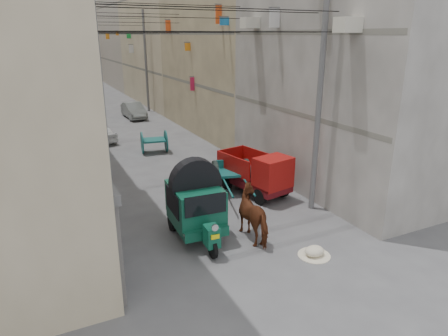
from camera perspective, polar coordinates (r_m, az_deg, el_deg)
building_row_right at (r=41.15m, az=-7.46°, el=18.85°), size 8.00×62.00×14.00m
end_cap_building at (r=71.03m, az=-22.71°, el=17.49°), size 22.00×10.00×13.00m
shutters_left at (r=15.95m, az=-19.88°, el=0.52°), size 0.18×14.40×2.88m
signboards at (r=27.14m, az=-14.92°, el=12.23°), size 8.22×40.52×5.67m
utility_poles at (r=22.56m, az=-12.57°, el=12.70°), size 7.40×22.20×8.00m
overhead_cables at (r=19.95m, az=-11.25°, el=20.05°), size 7.40×22.52×1.12m
auto_rickshaw at (r=12.50m, az=-4.05°, el=-4.92°), size 1.70×2.83×1.97m
tonga_cart at (r=16.06m, az=1.00°, el=-1.15°), size 1.91×3.24×1.38m
mini_truck at (r=15.81m, az=5.17°, el=-1.09°), size 1.98×3.32×1.74m
second_cart at (r=21.97m, az=-9.95°, el=3.79°), size 1.53×1.40×1.20m
feed_sack at (r=12.13m, az=12.78°, el=-11.50°), size 0.59×0.47×0.30m
horse at (r=12.55m, az=4.62°, el=-6.63°), size 0.88×1.90×1.60m
distant_car_white at (r=25.03m, az=-17.68°, el=4.75°), size 2.19×3.39×1.07m
distant_car_grey at (r=31.74m, az=-12.77°, el=8.03°), size 1.30×3.57×1.17m
distant_car_green at (r=41.42m, az=-18.87°, el=9.99°), size 2.58×4.83×1.33m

